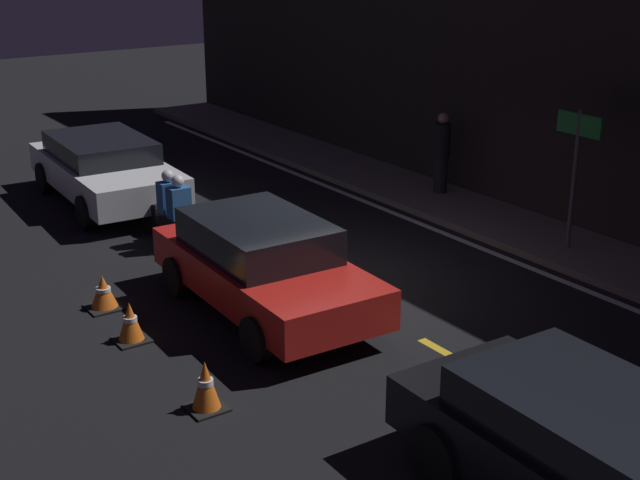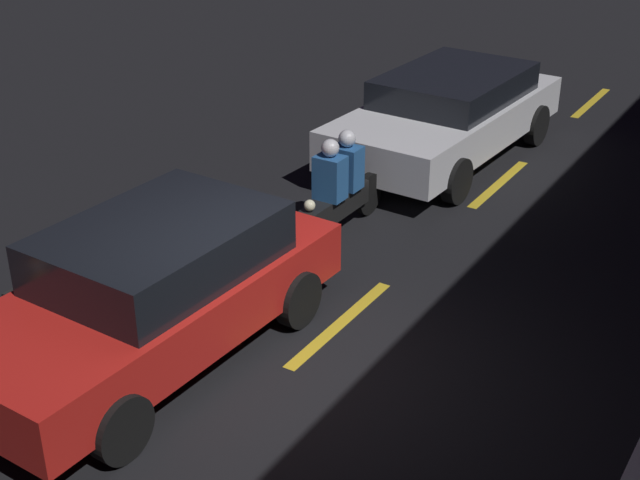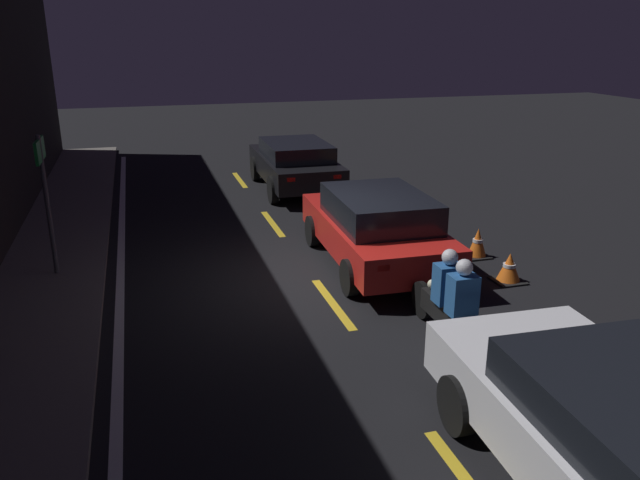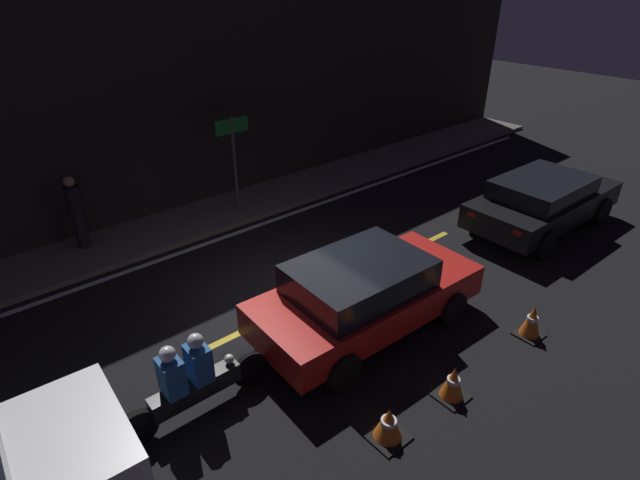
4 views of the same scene
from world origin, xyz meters
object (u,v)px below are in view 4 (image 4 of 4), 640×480
taxi_red (365,293)px  shop_sign (233,144)px  traffic_cone_mid (453,383)px  pedestrian (77,212)px  van_black (543,200)px  traffic_cone_near (389,424)px  traffic_cone_far (532,321)px  motorcycle (190,381)px

taxi_red → shop_sign: shop_sign is taller
traffic_cone_mid → pedestrian: (-2.72, 8.03, 0.69)m
traffic_cone_mid → pedestrian: 8.50m
van_black → traffic_cone_near: bearing=-164.5°
taxi_red → traffic_cone_near: (-1.42, -1.92, -0.49)m
traffic_cone_far → pedestrian: pedestrian is taller
van_black → taxi_red: bearing=-178.9°
traffic_cone_near → pedestrian: (-1.46, 7.92, 0.72)m
taxi_red → pedestrian: pedestrian is taller
motorcycle → van_black: bearing=-0.6°
motorcycle → traffic_cone_far: motorcycle is taller
shop_sign → traffic_cone_far: bearing=-81.4°
van_black → pedestrian: 10.72m
van_black → pedestrian: pedestrian is taller
van_black → traffic_cone_mid: van_black is taller
taxi_red → traffic_cone_near: size_ratio=8.13×
van_black → traffic_cone_near: (-7.42, -1.92, -0.49)m
taxi_red → motorcycle: bearing=179.4°
taxi_red → van_black: 6.01m
traffic_cone_mid → shop_sign: 7.83m
traffic_cone_far → traffic_cone_near: bearing=178.1°
van_black → traffic_cone_mid: bearing=-160.7°
traffic_cone_far → shop_sign: bearing=98.6°
traffic_cone_far → shop_sign: (-1.15, 7.60, 1.50)m
pedestrian → taxi_red: bearing=-64.4°
shop_sign → motorcycle: bearing=-127.2°
traffic_cone_mid → traffic_cone_far: (2.21, -0.00, 0.03)m
motorcycle → shop_sign: 6.92m
traffic_cone_mid → shop_sign: bearing=82.1°
traffic_cone_near → pedestrian: bearing=100.4°
motorcycle → pedestrian: size_ratio=1.39×
traffic_cone_far → traffic_cone_mid: bearing=180.0°
motorcycle → traffic_cone_mid: bearing=-35.0°
traffic_cone_far → pedestrian: 9.44m
traffic_cone_near → shop_sign: (2.31, 7.49, 1.56)m
traffic_cone_mid → traffic_cone_far: 2.21m
motorcycle → traffic_cone_far: bearing=-22.1°
traffic_cone_far → van_black: bearing=27.2°
shop_sign → van_black: bearing=-47.5°
traffic_cone_near → shop_sign: 8.00m
motorcycle → taxi_red: bearing=-2.3°
van_black → traffic_cone_mid: (-6.16, -2.03, -0.46)m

